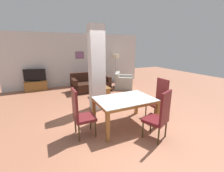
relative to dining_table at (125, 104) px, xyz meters
The scene contains 14 objects.
ground_plane 0.60m from the dining_table, ahead, with size 18.00×18.00×0.00m, color #9C6147.
back_wall 4.99m from the dining_table, 90.00° to the left, with size 7.20×0.09×2.70m.
divider_pillar 1.61m from the dining_table, 99.78° to the left, with size 0.47×0.37×2.70m.
dining_table is the anchor object (origin of this frame).
dining_chair_head_right 1.14m from the dining_table, ahead, with size 0.46×0.46×1.15m.
dining_chair_head_left 1.17m from the dining_table, behind, with size 0.46×0.46×1.15m.
dining_chair_near_right 0.95m from the dining_table, 67.06° to the right, with size 0.60×0.60×1.15m.
sofa 3.56m from the dining_table, 86.87° to the left, with size 1.75×0.90×0.85m.
armchair 3.80m from the dining_table, 60.86° to the left, with size 1.22×1.25×0.77m.
coffee_table 2.50m from the dining_table, 82.98° to the left, with size 0.69×0.56×0.40m.
bottle 2.51m from the dining_table, 84.37° to the left, with size 0.07×0.07×0.24m.
tv_stand 5.14m from the dining_table, 114.91° to the left, with size 0.97×0.40×0.46m.
tv_screen 5.13m from the dining_table, 114.91° to the left, with size 0.95×0.28×0.57m.
floor_lamp 5.01m from the dining_table, 65.97° to the left, with size 0.38×0.38×1.63m.
Camera 1 is at (-1.86, -3.13, 2.05)m, focal length 24.00 mm.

